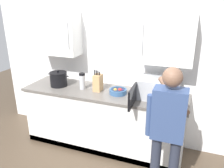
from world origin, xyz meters
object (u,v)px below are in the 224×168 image
thermos_flask (82,81)px  microwave_oven (157,88)px  stock_pot (59,79)px  person_figure (167,126)px  knife_block (98,83)px  fruit_bowl (118,91)px

thermos_flask → microwave_oven: bearing=3.0°
stock_pot → person_figure: person_figure is taller
knife_block → person_figure: person_figure is taller
microwave_oven → person_figure: bearing=-71.6°
microwave_oven → stock_pot: (-1.52, -0.07, -0.02)m
thermos_flask → knife_block: size_ratio=0.77×
microwave_oven → stock_pot: microwave_oven is taller
stock_pot → knife_block: 0.66m
stock_pot → thermos_flask: (0.41, 0.01, 0.01)m
fruit_bowl → thermos_flask: thermos_flask is taller
microwave_oven → person_figure: (0.26, -0.77, -0.10)m
knife_block → microwave_oven: bearing=2.6°
microwave_oven → thermos_flask: size_ratio=3.18×
stock_pot → thermos_flask: size_ratio=1.45×
fruit_bowl → person_figure: person_figure is taller
thermos_flask → knife_block: bearing=4.1°
stock_pot → microwave_oven: bearing=2.4°
person_figure → fruit_bowl: bearing=138.0°
fruit_bowl → thermos_flask: 0.58m
knife_block → person_figure: bearing=-33.2°
microwave_oven → thermos_flask: microwave_oven is taller
fruit_bowl → knife_block: (-0.32, 0.01, 0.09)m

